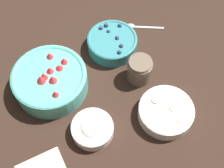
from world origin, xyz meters
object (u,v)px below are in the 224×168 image
object	(u,v)px
bowl_blueberries	(112,42)
bowl_cream	(92,128)
jar_chocolate	(139,70)
bowl_strawberries	(50,80)
bowl_bananas	(166,112)

from	to	relation	value
bowl_blueberries	bowl_cream	size ratio (longest dim) A/B	1.37
bowl_cream	jar_chocolate	xyz separation A→B (m)	(-0.23, -0.09, 0.01)
bowl_blueberries	jar_chocolate	xyz separation A→B (m)	(-0.01, 0.15, 0.01)
bowl_blueberries	bowl_cream	xyz separation A→B (m)	(0.21, 0.24, -0.01)
bowl_strawberries	bowl_bananas	distance (m)	0.37
bowl_strawberries	jar_chocolate	bearing A→B (deg)	156.26
bowl_blueberries	jar_chocolate	world-z (taller)	jar_chocolate
bowl_blueberries	bowl_cream	bearing A→B (deg)	47.85
jar_chocolate	bowl_strawberries	bearing A→B (deg)	-23.74
bowl_strawberries	bowl_bananas	xyz separation A→B (m)	(-0.25, 0.27, -0.02)
bowl_bananas	jar_chocolate	distance (m)	0.16
bowl_blueberries	bowl_bananas	distance (m)	0.31
bowl_strawberries	bowl_cream	distance (m)	0.21
jar_chocolate	bowl_cream	bearing A→B (deg)	21.60
bowl_blueberries	bowl_cream	distance (m)	0.32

